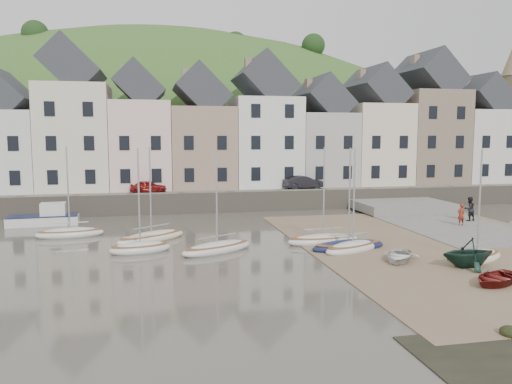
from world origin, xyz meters
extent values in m
plane|color=#484239|center=(0.00, 0.00, 0.00)|extent=(160.00, 160.00, 0.00)
cube|color=#396026|center=(0.00, 32.00, 0.75)|extent=(90.00, 30.00, 1.50)
cube|color=slate|center=(0.00, 20.50, 1.55)|extent=(70.00, 7.00, 0.10)
cube|color=slate|center=(0.00, 17.00, 0.90)|extent=(70.00, 1.20, 1.80)
cube|color=#786249|center=(11.00, 0.00, 0.03)|extent=(18.00, 26.00, 0.06)
cube|color=slate|center=(15.00, 8.00, 0.06)|extent=(8.00, 18.00, 0.12)
ellipsoid|color=#396026|center=(-5.00, 60.00, -18.00)|extent=(134.40, 84.00, 84.00)
cylinder|color=#382619|center=(-22.00, 48.00, 18.00)|extent=(0.50, 0.50, 3.00)
sphere|color=#213D19|center=(-22.00, 48.00, 20.50)|extent=(3.60, 3.60, 3.60)
cylinder|color=#382619|center=(-8.00, 52.00, 18.00)|extent=(0.50, 0.50, 3.00)
sphere|color=#213D19|center=(-8.00, 52.00, 20.50)|extent=(3.60, 3.60, 3.60)
cylinder|color=#382619|center=(6.00, 50.00, 18.00)|extent=(0.50, 0.50, 3.00)
sphere|color=#213D19|center=(6.00, 50.00, 20.50)|extent=(3.60, 3.60, 3.60)
cylinder|color=#382619|center=(18.00, 49.00, 18.00)|extent=(0.50, 0.50, 3.00)
sphere|color=#213D19|center=(18.00, 49.00, 20.50)|extent=(3.60, 3.60, 3.60)
cube|color=silver|center=(-20.05, 24.00, 5.25)|extent=(5.80, 8.00, 7.50)
cube|color=beige|center=(-13.90, 24.00, 6.50)|extent=(6.40, 8.00, 10.00)
cube|color=gray|center=(-15.50, 24.00, 14.73)|extent=(0.60, 0.90, 1.40)
cube|color=beige|center=(-7.85, 24.00, 5.75)|extent=(5.60, 8.00, 8.50)
cube|color=gray|center=(-9.25, 24.00, 12.82)|extent=(0.60, 0.90, 1.40)
cube|color=gray|center=(-1.90, 24.00, 5.50)|extent=(6.20, 8.00, 8.00)
cube|color=gray|center=(-3.45, 24.00, 12.62)|extent=(0.60, 0.90, 1.40)
cube|color=silver|center=(4.55, 24.00, 6.00)|extent=(6.60, 8.00, 9.00)
cube|color=gray|center=(2.90, 24.00, 13.83)|extent=(0.60, 0.90, 1.40)
cube|color=#AAA49B|center=(10.80, 24.00, 5.25)|extent=(5.80, 8.00, 7.50)
cube|color=gray|center=(9.35, 24.00, 11.92)|extent=(0.60, 0.90, 1.40)
cube|color=beige|center=(16.75, 24.00, 5.75)|extent=(6.00, 8.00, 8.50)
cube|color=gray|center=(15.25, 24.00, 13.02)|extent=(0.60, 0.90, 1.40)
cube|color=#7C6A59|center=(23.00, 24.00, 6.50)|extent=(6.40, 8.00, 10.00)
cube|color=gray|center=(21.40, 24.00, 14.73)|extent=(0.60, 0.90, 1.40)
cube|color=silver|center=(29.15, 24.00, 5.50)|extent=(5.80, 8.00, 8.00)
cube|color=gray|center=(27.70, 24.00, 12.42)|extent=(0.60, 0.90, 1.40)
ellipsoid|color=silver|center=(-12.42, 8.21, 0.20)|extent=(4.61, 2.05, 0.84)
ellipsoid|color=brown|center=(-12.42, 8.21, 0.42)|extent=(4.24, 1.86, 0.20)
cylinder|color=#B2B5B7|center=(-12.42, 8.21, 3.30)|extent=(0.10, 0.10, 5.60)
cylinder|color=#B2B5B7|center=(-12.42, 8.21, 0.95)|extent=(2.44, 0.39, 0.08)
ellipsoid|color=silver|center=(-7.66, 2.63, 0.20)|extent=(3.87, 2.26, 0.84)
ellipsoid|color=brown|center=(-7.66, 2.63, 0.42)|extent=(3.55, 2.06, 0.20)
cylinder|color=#B2B5B7|center=(-7.66, 2.63, 3.30)|extent=(0.10, 0.10, 5.60)
cylinder|color=#B2B5B7|center=(-7.66, 2.63, 0.95)|extent=(1.96, 0.52, 0.08)
ellipsoid|color=beige|center=(-7.01, 5.69, 0.20)|extent=(5.05, 4.21, 0.84)
ellipsoid|color=brown|center=(-7.01, 5.69, 0.42)|extent=(4.63, 3.86, 0.20)
cylinder|color=#B2B5B7|center=(-7.01, 5.69, 3.30)|extent=(0.10, 0.10, 5.60)
cylinder|color=#B2B5B7|center=(-7.01, 5.69, 0.95)|extent=(2.34, 1.71, 0.08)
ellipsoid|color=silver|center=(-3.23, 1.72, 0.20)|extent=(4.95, 3.57, 0.84)
ellipsoid|color=brown|center=(-3.23, 1.72, 0.42)|extent=(4.54, 3.27, 0.20)
cylinder|color=#B2B5B7|center=(-3.23, 1.72, 3.30)|extent=(0.10, 0.10, 5.60)
cylinder|color=#B2B5B7|center=(-3.23, 1.72, 0.95)|extent=(2.37, 1.30, 0.08)
ellipsoid|color=silver|center=(3.65, 2.65, 0.20)|extent=(4.90, 1.87, 0.84)
ellipsoid|color=brown|center=(3.65, 2.65, 0.42)|extent=(4.51, 1.70, 0.20)
cylinder|color=#B2B5B7|center=(3.65, 2.65, 3.30)|extent=(0.10, 0.10, 5.60)
cylinder|color=#B2B5B7|center=(3.65, 2.65, 0.95)|extent=(2.64, 0.28, 0.08)
ellipsoid|color=#141C41|center=(4.54, 0.66, 0.20)|extent=(4.98, 2.18, 0.84)
ellipsoid|color=brown|center=(4.54, 0.66, 0.42)|extent=(4.58, 1.99, 0.20)
cylinder|color=#B2B5B7|center=(4.54, 0.66, 3.30)|extent=(0.10, 0.10, 5.60)
cylinder|color=#B2B5B7|center=(4.54, 0.66, 0.95)|extent=(2.63, 0.46, 0.08)
ellipsoid|color=silver|center=(4.67, 0.28, 0.20)|extent=(4.57, 3.28, 0.84)
ellipsoid|color=brown|center=(4.67, 0.28, 0.42)|extent=(4.20, 3.00, 0.20)
cylinder|color=#B2B5B7|center=(4.67, 0.28, 3.30)|extent=(0.10, 0.10, 5.60)
cylinder|color=#B2B5B7|center=(4.67, 0.28, 0.95)|extent=(2.19, 1.13, 0.08)
ellipsoid|color=beige|center=(10.36, -3.33, 0.20)|extent=(4.11, 2.77, 0.84)
ellipsoid|color=brown|center=(10.36, -3.33, 0.42)|extent=(3.77, 2.53, 0.20)
cylinder|color=#B2B5B7|center=(10.36, -3.33, 3.30)|extent=(0.10, 0.10, 5.60)
cylinder|color=#B2B5B7|center=(10.36, -3.33, 0.95)|extent=(1.99, 0.83, 0.08)
cube|color=silver|center=(-15.08, 13.20, 0.35)|extent=(5.21, 2.00, 0.70)
cube|color=#141C41|center=(-15.08, 13.20, 0.72)|extent=(5.11, 2.04, 0.08)
cube|color=silver|center=(-14.31, 13.15, 1.20)|extent=(1.86, 1.30, 1.00)
imported|color=silver|center=(6.10, -2.65, 0.36)|extent=(3.34, 3.53, 0.60)
imported|color=#153026|center=(9.02, -4.48, 0.84)|extent=(3.05, 2.67, 1.55)
imported|color=maroon|center=(8.45, -7.43, 0.37)|extent=(3.59, 3.20, 0.61)
imported|color=maroon|center=(15.64, 6.02, 0.94)|extent=(0.64, 0.46, 1.64)
imported|color=black|center=(17.50, 7.70, 1.06)|extent=(1.00, 0.83, 1.89)
imported|color=maroon|center=(-7.23, 19.50, 2.16)|extent=(3.31, 1.42, 1.11)
imported|color=black|center=(7.53, 19.50, 2.25)|extent=(4.08, 1.89, 1.29)
ellipsoid|color=black|center=(5.01, -12.70, 0.14)|extent=(0.69, 0.76, 0.45)
camera|label=1|loc=(-6.91, -27.13, 6.90)|focal=35.31mm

